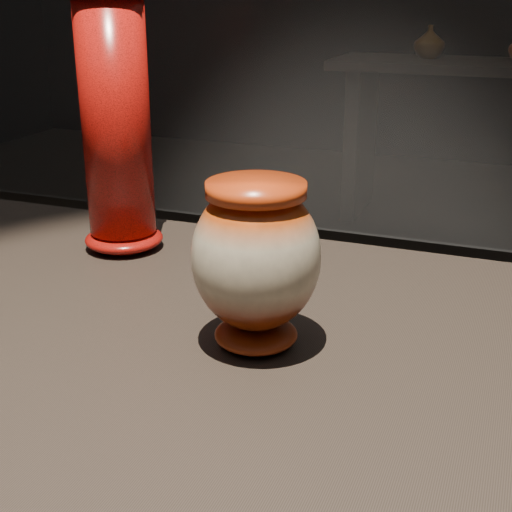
{
  "coord_description": "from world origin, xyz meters",
  "views": [
    {
      "loc": [
        0.25,
        -0.63,
        1.28
      ],
      "look_at": [
        -0.01,
        0.03,
        1.01
      ],
      "focal_mm": 50.0,
      "sensor_mm": 36.0,
      "label": 1
    }
  ],
  "objects": [
    {
      "name": "tall_vase",
      "position": [
        -0.31,
        0.25,
        1.08
      ],
      "size": [
        0.13,
        0.13,
        0.37
      ],
      "rotation": [
        0.0,
        0.0,
        -0.15
      ],
      "color": "red",
      "rests_on": "display_plinth"
    },
    {
      "name": "back_vase_left",
      "position": [
        -0.33,
        3.51,
        0.99
      ],
      "size": [
        0.22,
        0.22,
        0.18
      ],
      "primitive_type": "imported",
      "rotation": [
        0.0,
        0.0,
        0.43
      ],
      "color": "brown",
      "rests_on": "back_shelf"
    },
    {
      "name": "main_vase",
      "position": [
        -0.01,
        0.03,
        1.0
      ],
      "size": [
        0.14,
        0.14,
        0.19
      ],
      "rotation": [
        0.0,
        0.0,
        0.01
      ],
      "color": "#621E08",
      "rests_on": "display_plinth"
    }
  ]
}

